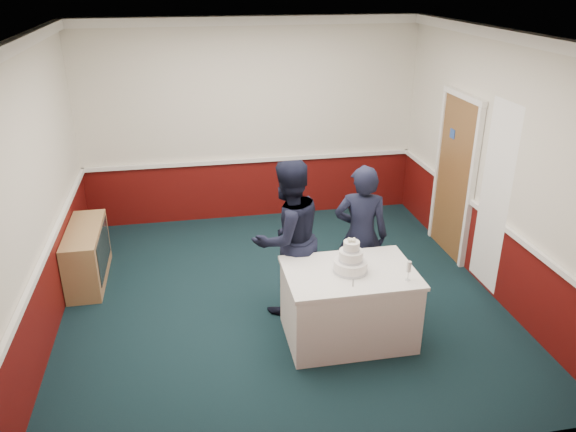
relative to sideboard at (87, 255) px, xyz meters
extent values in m
plane|color=black|center=(2.28, -0.87, -0.35)|extent=(5.00, 5.00, 0.00)
cube|color=silver|center=(2.28, 1.61, 1.15)|extent=(5.00, 0.05, 3.00)
cube|color=silver|center=(-0.20, -0.87, 1.15)|extent=(0.05, 5.00, 3.00)
cube|color=silver|center=(4.75, -0.87, 1.15)|extent=(0.05, 5.00, 3.00)
cube|color=white|center=(2.28, -0.87, 2.62)|extent=(5.00, 5.00, 0.05)
cube|color=#500C0A|center=(2.28, 1.61, 0.10)|extent=(5.00, 0.02, 0.90)
cube|color=white|center=(2.28, 1.60, 0.57)|extent=(4.98, 0.05, 0.06)
cube|color=white|center=(2.28, 1.59, 2.58)|extent=(5.00, 0.08, 0.12)
cube|color=olive|center=(4.74, -0.07, 0.70)|extent=(0.05, 0.90, 2.10)
cube|color=#234799|center=(4.71, 0.08, 1.27)|extent=(0.01, 0.12, 0.12)
cube|color=white|center=(4.70, -1.12, 0.85)|extent=(0.02, 0.60, 2.20)
cube|color=#A1834E|center=(0.00, 0.00, 0.00)|extent=(0.40, 1.20, 0.70)
cube|color=black|center=(0.20, 0.00, 0.05)|extent=(0.01, 1.00, 0.50)
cube|color=white|center=(2.83, -1.74, 0.03)|extent=(1.28, 0.88, 0.76)
cube|color=white|center=(2.83, -1.74, 0.42)|extent=(1.32, 0.92, 0.04)
cylinder|color=white|center=(2.83, -1.74, 0.50)|extent=(0.34, 0.34, 0.12)
cylinder|color=silver|center=(2.83, -1.74, 0.45)|extent=(0.35, 0.35, 0.03)
cylinder|color=white|center=(2.83, -1.74, 0.61)|extent=(0.24, 0.24, 0.11)
cylinder|color=silver|center=(2.83, -1.74, 0.57)|extent=(0.25, 0.25, 0.02)
cylinder|color=white|center=(2.83, -1.74, 0.72)|extent=(0.16, 0.16, 0.10)
cylinder|color=silver|center=(2.83, -1.74, 0.68)|extent=(0.17, 0.17, 0.02)
sphere|color=#EDE5C9|center=(2.83, -1.74, 0.79)|extent=(0.03, 0.03, 0.03)
sphere|color=#EDE5C9|center=(2.86, -1.73, 0.79)|extent=(0.03, 0.03, 0.03)
sphere|color=#EDE5C9|center=(2.81, -1.72, 0.79)|extent=(0.03, 0.03, 0.03)
sphere|color=#EDE5C9|center=(2.85, -1.77, 0.79)|extent=(0.03, 0.03, 0.03)
sphere|color=#EDE5C9|center=(2.80, -1.76, 0.79)|extent=(0.03, 0.03, 0.03)
cube|color=silver|center=(2.80, -1.94, 0.44)|extent=(0.08, 0.21, 0.00)
cylinder|color=silver|center=(3.33, -2.02, 0.44)|extent=(0.05, 0.05, 0.01)
cylinder|color=silver|center=(3.33, -2.02, 0.49)|extent=(0.01, 0.01, 0.09)
cylinder|color=silver|center=(3.33, -2.02, 0.59)|extent=(0.04, 0.04, 0.11)
imported|color=black|center=(2.31, -1.08, 0.54)|extent=(1.06, 0.97, 1.78)
imported|color=black|center=(3.16, -1.06, 0.48)|extent=(0.70, 0.56, 1.66)
camera|label=1|loc=(1.29, -6.49, 3.22)|focal=35.00mm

